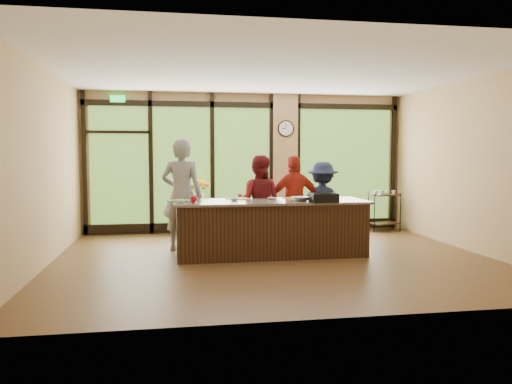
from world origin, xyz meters
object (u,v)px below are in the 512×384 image
object	(u,v)px
island_base	(270,229)
flower_stand	(199,217)
cook_left	(182,195)
roasting_pan	(324,200)
bar_cart	(384,207)
cook_right	(322,203)

from	to	relation	value
island_base	flower_stand	bearing A→B (deg)	113.96
cook_left	roasting_pan	size ratio (longest dim) A/B	4.72
island_base	cook_left	world-z (taller)	cook_left
island_base	bar_cart	bearing A→B (deg)	36.18
bar_cart	flower_stand	bearing A→B (deg)	158.18
cook_left	bar_cart	world-z (taller)	cook_left
island_base	bar_cart	size ratio (longest dim) A/B	3.45
roasting_pan	island_base	bearing A→B (deg)	148.86
flower_stand	island_base	bearing A→B (deg)	-67.80
island_base	roasting_pan	size ratio (longest dim) A/B	7.47
roasting_pan	flower_stand	distance (m)	3.45
bar_cart	roasting_pan	bearing A→B (deg)	-148.89
roasting_pan	cook_right	bearing A→B (deg)	71.28
cook_left	bar_cart	xyz separation A→B (m)	(4.45, 1.52, -0.44)
cook_left	island_base	bearing A→B (deg)	166.84
island_base	cook_right	size ratio (longest dim) A/B	2.00
island_base	cook_left	bearing A→B (deg)	155.15
roasting_pan	flower_stand	bearing A→B (deg)	120.79
island_base	flower_stand	world-z (taller)	island_base
island_base	bar_cart	xyz separation A→B (m)	(3.00, 2.19, 0.10)
island_base	cook_right	world-z (taller)	cook_right
bar_cart	island_base	bearing A→B (deg)	-162.58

